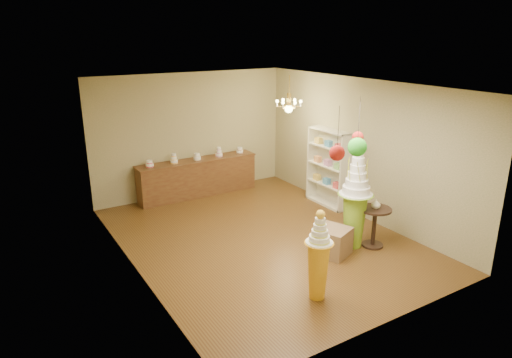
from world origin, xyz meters
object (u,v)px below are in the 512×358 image
pedestal_orange (318,263)px  round_table (374,222)px  sideboard (198,177)px  pedestal_green (355,206)px

pedestal_orange → round_table: 2.19m
pedestal_orange → sideboard: bearing=85.7°
pedestal_green → sideboard: size_ratio=0.69×
sideboard → round_table: (1.64, -4.36, 0.02)m
pedestal_orange → round_table: pedestal_orange is taller
pedestal_orange → pedestal_green: bearing=31.4°
pedestal_green → round_table: (0.33, -0.20, -0.32)m
round_table → sideboard: bearing=110.6°
pedestal_green → pedestal_orange: (-1.70, -1.03, -0.24)m
pedestal_green → pedestal_orange: pedestal_green is taller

